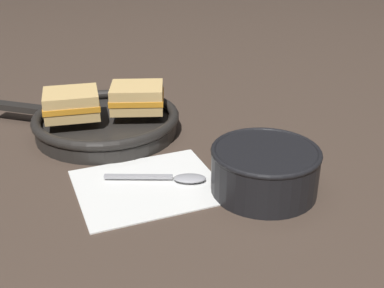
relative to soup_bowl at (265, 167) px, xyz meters
The scene contains 7 objects.
ground_plane 0.11m from the soup_bowl, 125.77° to the left, with size 4.00×4.00×0.00m, color #47382D.
napkin 0.18m from the soup_bowl, 157.44° to the left, with size 0.22×0.19×0.00m.
soup_bowl is the anchor object (origin of this frame).
spoon 0.14m from the soup_bowl, 151.53° to the left, with size 0.15×0.07×0.01m.
skillet 0.34m from the soup_bowl, 123.52° to the left, with size 0.34×0.29×0.04m.
sandwich_near_left 0.37m from the soup_bowl, 130.83° to the left, with size 0.10×0.09×0.05m.
sandwich_near_right 0.31m from the soup_bowl, 114.28° to the left, with size 0.12×0.11×0.05m.
Camera 1 is at (-0.23, -0.64, 0.37)m, focal length 45.00 mm.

